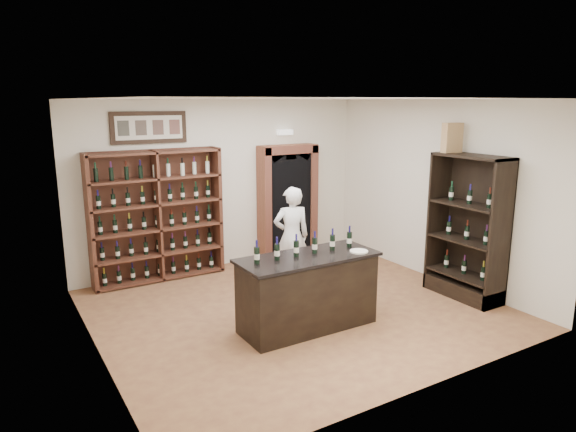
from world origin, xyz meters
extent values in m
plane|color=olive|center=(0.00, 0.00, 0.00)|extent=(5.50, 5.50, 0.00)
plane|color=white|center=(0.00, 0.00, 3.00)|extent=(5.50, 5.50, 0.00)
cube|color=beige|center=(0.00, 2.50, 1.50)|extent=(5.50, 0.04, 3.00)
cube|color=beige|center=(-2.75, 0.00, 1.50)|extent=(0.04, 5.00, 3.00)
cube|color=beige|center=(2.75, 0.00, 1.50)|extent=(0.04, 5.00, 3.00)
cube|color=#4E281A|center=(-1.30, 2.47, 1.10)|extent=(2.20, 0.02, 2.20)
cube|color=#4E281A|center=(-2.37, 2.29, 1.10)|extent=(0.06, 0.38, 2.20)
cube|color=#4E281A|center=(-0.23, 2.29, 1.10)|extent=(0.06, 0.38, 2.20)
cube|color=#4E281A|center=(-1.30, 2.29, 1.10)|extent=(0.04, 0.38, 2.20)
cube|color=#4E281A|center=(-1.30, 2.29, 0.04)|extent=(2.18, 0.38, 0.04)
cube|color=#4E281A|center=(-1.30, 2.29, 0.46)|extent=(2.18, 0.38, 0.04)
cube|color=#4E281A|center=(-1.30, 2.29, 0.89)|extent=(2.18, 0.38, 0.03)
cube|color=#4E281A|center=(-1.30, 2.29, 1.31)|extent=(2.18, 0.38, 0.04)
cube|color=#4E281A|center=(-1.30, 2.29, 1.74)|extent=(2.18, 0.38, 0.04)
cube|color=#4E281A|center=(-1.30, 2.29, 2.16)|extent=(2.18, 0.38, 0.04)
cube|color=black|center=(-1.30, 2.47, 2.55)|extent=(1.25, 0.04, 0.52)
cube|color=black|center=(1.25, 2.34, 1.06)|extent=(0.97, 0.29, 2.05)
cube|color=#AE5A43|center=(0.74, 2.32, 1.07)|extent=(0.14, 0.35, 2.15)
cube|color=#AE5A43|center=(1.76, 2.32, 1.07)|extent=(0.14, 0.35, 2.15)
cube|color=#AE5A43|center=(1.25, 2.32, 2.09)|extent=(1.15, 0.35, 0.16)
cube|color=white|center=(1.25, 2.42, 2.40)|extent=(0.30, 0.10, 0.10)
cube|color=black|center=(-0.20, -0.60, 0.47)|extent=(1.80, 0.70, 0.94)
cube|color=black|center=(-0.20, -0.60, 0.98)|extent=(1.88, 0.78, 0.04)
cylinder|color=black|center=(-0.92, -0.54, 1.10)|extent=(0.07, 0.07, 0.21)
cylinder|color=beige|center=(-0.92, -0.54, 1.09)|extent=(0.07, 0.07, 0.07)
cylinder|color=navy|center=(-0.92, -0.54, 1.25)|extent=(0.03, 0.03, 0.09)
cylinder|color=black|center=(-0.63, -0.54, 1.10)|extent=(0.07, 0.07, 0.21)
cylinder|color=beige|center=(-0.63, -0.54, 1.09)|extent=(0.07, 0.07, 0.07)
cylinder|color=navy|center=(-0.63, -0.54, 1.25)|extent=(0.03, 0.03, 0.09)
cylinder|color=black|center=(-0.34, -0.54, 1.10)|extent=(0.07, 0.07, 0.21)
cylinder|color=beige|center=(-0.34, -0.54, 1.09)|extent=(0.07, 0.07, 0.07)
cylinder|color=navy|center=(-0.34, -0.54, 1.25)|extent=(0.03, 0.03, 0.09)
cylinder|color=black|center=(-0.06, -0.54, 1.10)|extent=(0.07, 0.07, 0.21)
cylinder|color=beige|center=(-0.06, -0.54, 1.09)|extent=(0.07, 0.07, 0.07)
cylinder|color=navy|center=(-0.06, -0.54, 1.25)|extent=(0.03, 0.03, 0.09)
cylinder|color=black|center=(0.23, -0.54, 1.10)|extent=(0.07, 0.07, 0.21)
cylinder|color=beige|center=(0.23, -0.54, 1.09)|extent=(0.07, 0.07, 0.07)
cylinder|color=navy|center=(0.23, -0.54, 1.25)|extent=(0.03, 0.03, 0.09)
cylinder|color=black|center=(0.52, -0.54, 1.10)|extent=(0.07, 0.07, 0.21)
cylinder|color=beige|center=(0.52, -0.54, 1.09)|extent=(0.07, 0.07, 0.07)
cylinder|color=navy|center=(0.52, -0.54, 1.25)|extent=(0.03, 0.03, 0.09)
cube|color=black|center=(2.72, -0.90, 1.10)|extent=(0.02, 1.20, 2.20)
cube|color=black|center=(2.49, -1.48, 1.10)|extent=(0.48, 0.04, 2.20)
cube|color=black|center=(2.49, -0.32, 1.10)|extent=(0.48, 0.04, 2.20)
cube|color=black|center=(2.49, -0.90, 2.18)|extent=(0.48, 1.20, 0.04)
cube|color=black|center=(2.49, -0.90, 0.12)|extent=(0.48, 1.20, 0.24)
cube|color=black|center=(2.49, -0.90, 0.35)|extent=(0.48, 1.16, 0.03)
cube|color=black|center=(2.49, -0.90, 0.90)|extent=(0.48, 1.16, 0.03)
cube|color=black|center=(2.49, -0.90, 1.45)|extent=(0.48, 1.16, 0.03)
imported|color=white|center=(0.48, 0.92, 0.82)|extent=(0.68, 0.53, 1.64)
cylinder|color=beige|center=(0.48, -0.81, 1.01)|extent=(0.24, 0.24, 0.02)
cube|color=#A17F55|center=(2.48, -0.50, 2.43)|extent=(0.33, 0.17, 0.45)
camera|label=1|loc=(-3.73, -5.95, 2.97)|focal=32.00mm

